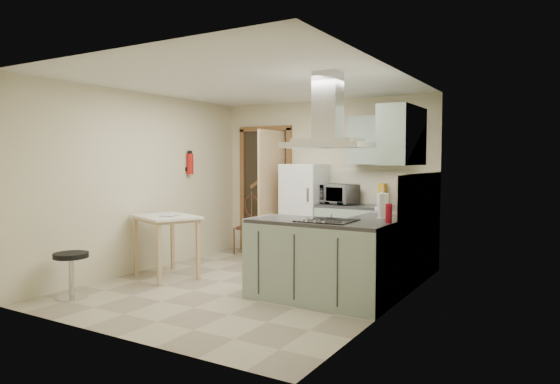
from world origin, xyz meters
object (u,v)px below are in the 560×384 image
Objects in this scene: bentwood_chair at (247,228)px; extractor_hood at (327,145)px; fridge at (305,212)px; drop_leaf_table at (166,246)px; microwave at (338,194)px; peninsula at (318,261)px; stool at (71,275)px.

extractor_hood is at bearing -24.38° from bentwood_chair.
fridge is 2.26m from drop_leaf_table.
bentwood_chair is at bearing -161.42° from microwave.
extractor_hood is 3.26m from bentwood_chair.
bentwood_chair is at bearing 141.26° from extractor_hood.
extractor_hood is (0.10, 0.00, 1.27)m from peninsula.
peninsula is at bearing -25.61° from bentwood_chair.
peninsula is at bearing -57.87° from microwave.
fridge is at bearing 123.79° from extractor_hood.
bentwood_chair is 1.69m from microwave.
fridge is 2.35m from peninsula.
drop_leaf_table is 1.70× the size of stool.
microwave is (1.60, 2.00, 0.64)m from drop_leaf_table.
stool is at bearing -77.77° from drop_leaf_table.
peninsula is 2.26m from drop_leaf_table.
microwave is (1.81, 3.30, 0.79)m from stool.
fridge reaches higher than peninsula.
fridge is at bearing 121.74° from peninsula.
drop_leaf_table is at bearing 179.98° from extractor_hood.
drop_leaf_table is 1.87m from bentwood_chair.
extractor_hood is 1.74× the size of stool.
microwave reaches higher than bentwood_chair.
microwave reaches higher than peninsula.
microwave is (1.58, 0.13, 0.61)m from bentwood_chair.
stool is (-2.57, -1.30, -1.46)m from extractor_hood.
microwave is (-0.76, 2.00, -0.67)m from extractor_hood.
peninsula reaches higher than drop_leaf_table.
bentwood_chair is (-2.34, 1.87, -1.28)m from extractor_hood.
microwave is at bearing 2.44° from fridge.
stool is at bearing -104.89° from microwave.
bentwood_chair is (0.02, 1.87, 0.03)m from drop_leaf_table.
fridge is 0.97× the size of peninsula.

